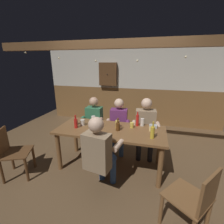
{
  "coord_description": "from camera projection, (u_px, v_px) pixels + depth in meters",
  "views": [
    {
      "loc": [
        0.7,
        -2.36,
        1.92
      ],
      "look_at": [
        0.0,
        0.26,
        1.07
      ],
      "focal_mm": 25.18,
      "sensor_mm": 36.0,
      "label": 1
    }
  ],
  "objects": [
    {
      "name": "bottle_0",
      "position": [
        137.0,
        120.0,
        2.94
      ],
      "size": [
        0.05,
        0.05,
        0.27
      ],
      "color": "red",
      "rests_on": "dining_table"
    },
    {
      "name": "condiment_caddy",
      "position": [
        153.0,
        126.0,
        2.89
      ],
      "size": [
        0.14,
        0.1,
        0.05
      ],
      "primitive_type": "cube",
      "color": "#B2B7BC",
      "rests_on": "dining_table"
    },
    {
      "name": "person_2",
      "position": [
        145.0,
        124.0,
        3.3
      ],
      "size": [
        0.58,
        0.55,
        1.23
      ],
      "rotation": [
        0.0,
        0.0,
        3.23
      ],
      "color": "#997F60",
      "rests_on": "ground_plane"
    },
    {
      "name": "pint_glass_5",
      "position": [
        142.0,
        122.0,
        2.95
      ],
      "size": [
        0.07,
        0.07,
        0.15
      ],
      "primitive_type": "cylinder",
      "color": "white",
      "rests_on": "dining_table"
    },
    {
      "name": "dining_table",
      "position": [
        110.0,
        135.0,
        2.86
      ],
      "size": [
        1.94,
        0.81,
        0.78
      ],
      "color": "brown",
      "rests_on": "ground_plane"
    },
    {
      "name": "pint_glass_1",
      "position": [
        132.0,
        125.0,
        2.87
      ],
      "size": [
        0.07,
        0.07,
        0.1
      ],
      "primitive_type": "cylinder",
      "color": "#E5C64C",
      "rests_on": "dining_table"
    },
    {
      "name": "chair_empty_near_right",
      "position": [
        194.0,
        200.0,
        1.73
      ],
      "size": [
        0.62,
        0.62,
        0.88
      ],
      "rotation": [
        0.0,
        0.0,
        0.91
      ],
      "color": "brown",
      "rests_on": "ground_plane"
    },
    {
      "name": "string_lights",
      "position": [
        116.0,
        56.0,
        2.82
      ],
      "size": [
        3.91,
        0.04,
        0.2
      ],
      "color": "#F9EAB2"
    },
    {
      "name": "bottle_3",
      "position": [
        153.0,
        132.0,
        2.46
      ],
      "size": [
        0.06,
        0.06,
        0.28
      ],
      "color": "gold",
      "rests_on": "dining_table"
    },
    {
      "name": "pint_glass_4",
      "position": [
        83.0,
        123.0,
        2.98
      ],
      "size": [
        0.08,
        0.08,
        0.11
      ],
      "primitive_type": "cylinder",
      "color": "white",
      "rests_on": "dining_table"
    },
    {
      "name": "chair_empty_near_left",
      "position": [
        11.0,
        152.0,
        2.67
      ],
      "size": [
        0.58,
        0.58,
        0.88
      ],
      "rotation": [
        0.0,
        0.0,
        -1.16
      ],
      "color": "brown",
      "rests_on": "ground_plane"
    },
    {
      "name": "plate_0",
      "position": [
        95.0,
        130.0,
        2.78
      ],
      "size": [
        0.21,
        0.21,
        0.01
      ],
      "primitive_type": "cylinder",
      "color": "white",
      "rests_on": "dining_table"
    },
    {
      "name": "ground_plane",
      "position": [
        108.0,
        170.0,
        2.93
      ],
      "size": [
        6.64,
        6.64,
        0.0
      ],
      "primitive_type": "plane",
      "color": "brown"
    },
    {
      "name": "person_1",
      "position": [
        118.0,
        123.0,
        3.45
      ],
      "size": [
        0.53,
        0.56,
        1.19
      ],
      "rotation": [
        0.0,
        0.0,
        3.24
      ],
      "color": "#6B2D66",
      "rests_on": "ground_plane"
    },
    {
      "name": "pint_glass_3",
      "position": [
        76.0,
        122.0,
        3.01
      ],
      "size": [
        0.06,
        0.06,
        0.11
      ],
      "primitive_type": "cylinder",
      "color": "#4C2D19",
      "rests_on": "dining_table"
    },
    {
      "name": "person_0",
      "position": [
        93.0,
        120.0,
        3.59
      ],
      "size": [
        0.5,
        0.52,
        1.19
      ],
      "rotation": [
        0.0,
        0.0,
        3.15
      ],
      "color": "#33724C",
      "rests_on": "ground_plane"
    },
    {
      "name": "back_wall_upper",
      "position": [
        132.0,
        69.0,
        4.83
      ],
      "size": [
        5.53,
        0.12,
        1.18
      ],
      "primitive_type": "cube",
      "color": "beige"
    },
    {
      "name": "table_candle",
      "position": [
        150.0,
        129.0,
        2.73
      ],
      "size": [
        0.04,
        0.04,
        0.08
      ],
      "primitive_type": "cylinder",
      "color": "#F9E08C",
      "rests_on": "dining_table"
    },
    {
      "name": "bottle_2",
      "position": [
        76.0,
        123.0,
        2.85
      ],
      "size": [
        0.06,
        0.06,
        0.25
      ],
      "color": "red",
      "rests_on": "dining_table"
    },
    {
      "name": "wall_dart_cabinet",
      "position": [
        108.0,
        74.0,
        4.93
      ],
      "size": [
        0.56,
        0.15,
        0.7
      ],
      "color": "brown"
    },
    {
      "name": "pint_glass_2",
      "position": [
        117.0,
        124.0,
        2.87
      ],
      "size": [
        0.07,
        0.07,
        0.14
      ],
      "primitive_type": "cylinder",
      "color": "#E5C64C",
      "rests_on": "dining_table"
    },
    {
      "name": "bottle_1",
      "position": [
        118.0,
        126.0,
        2.75
      ],
      "size": [
        0.07,
        0.07,
        0.23
      ],
      "color": "#593314",
      "rests_on": "dining_table"
    },
    {
      "name": "back_wall_wainscot",
      "position": [
        130.0,
        106.0,
        5.17
      ],
      "size": [
        5.53,
        0.12,
        1.14
      ],
      "primitive_type": "cube",
      "color": "brown",
      "rests_on": "ground_plane"
    },
    {
      "name": "ceiling_beam",
      "position": [
        117.0,
        44.0,
        2.8
      ],
      "size": [
        4.98,
        0.14,
        0.16
      ],
      "primitive_type": "cube",
      "color": "brown"
    },
    {
      "name": "person_3",
      "position": [
        99.0,
        152.0,
        2.26
      ],
      "size": [
        0.56,
        0.56,
        1.25
      ],
      "rotation": [
        0.0,
        0.0,
        -0.18
      ],
      "color": "#997F60",
      "rests_on": "ground_plane"
    },
    {
      "name": "pint_glass_0",
      "position": [
        93.0,
        119.0,
        3.1
      ],
      "size": [
        0.08,
        0.08,
        0.14
      ],
      "primitive_type": "cylinder",
      "color": "white",
      "rests_on": "dining_table"
    }
  ]
}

